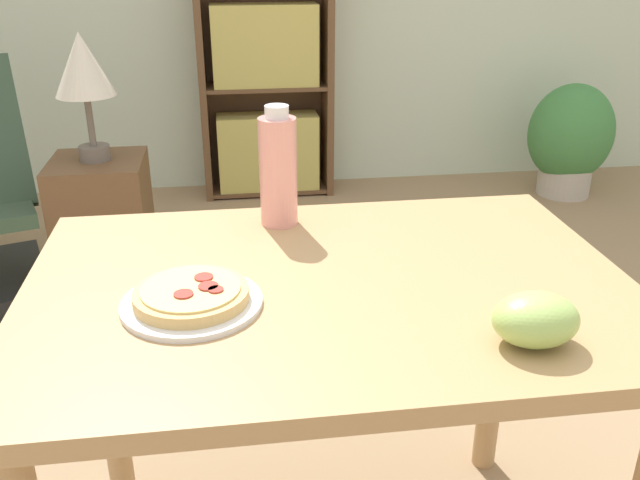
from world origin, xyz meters
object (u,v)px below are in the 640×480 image
side_table (105,230)px  drink_bottle (278,170)px  potted_plant_floor (570,139)px  table_lamp (83,71)px  pizza_on_plate (192,298)px  grape_bunch (536,320)px  bookshelf (264,40)px

side_table → drink_bottle: bearing=-63.1°
side_table → potted_plant_floor: bearing=20.5°
drink_bottle → table_lamp: bearing=116.9°
table_lamp → pizza_on_plate: bearing=-74.5°
drink_bottle → side_table: drink_bottle is taller
side_table → table_lamp: size_ratio=1.23×
grape_bunch → side_table: bearing=118.8°
grape_bunch → drink_bottle: 0.62m
grape_bunch → drink_bottle: bearing=122.8°
potted_plant_floor → pizza_on_plate: bearing=-129.0°
pizza_on_plate → side_table: bearing=105.5°
grape_bunch → side_table: (-0.92, 1.67, -0.51)m
bookshelf → potted_plant_floor: (1.62, -0.27, -0.51)m
pizza_on_plate → potted_plant_floor: size_ratio=0.38×
side_table → table_lamp: bearing=90.0°
grape_bunch → table_lamp: table_lamp is taller
table_lamp → grape_bunch: bearing=-61.2°
side_table → table_lamp: 0.60m
side_table → potted_plant_floor: potted_plant_floor is taller
drink_bottle → side_table: (-0.59, 1.15, -0.59)m
pizza_on_plate → grape_bunch: size_ratio=1.78×
side_table → table_lamp: (0.00, 0.00, 0.60)m
bookshelf → table_lamp: size_ratio=3.83×
bookshelf → table_lamp: (-0.70, -1.14, 0.06)m
grape_bunch → bookshelf: bookshelf is taller
bookshelf → side_table: (-0.70, -1.14, -0.54)m
grape_bunch → bookshelf: 2.82m
pizza_on_plate → drink_bottle: bearing=62.9°
table_lamp → potted_plant_floor: 2.54m
potted_plant_floor → grape_bunch: bearing=-118.9°
grape_bunch → drink_bottle: size_ratio=0.52×
pizza_on_plate → potted_plant_floor: pizza_on_plate is taller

